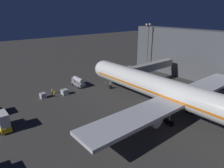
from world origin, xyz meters
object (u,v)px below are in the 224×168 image
Objects in this scene: apron_floodlight_mast at (148,44)px; baggage_container_mid_row at (43,96)px; traffic_cone_nose_starboard at (95,85)px; jet_bridge at (146,68)px; fuel_tanker at (78,81)px; traffic_cone_nose_port at (105,82)px; ground_crew_marshaller_fwd at (52,91)px; baggage_container_near_belt at (65,92)px; airliner_at_gate at (184,97)px; ground_crew_under_port_wing at (54,94)px; cargo_truck_aft at (3,121)px.

baggage_container_mid_row is (45.43, 0.56, -10.35)m from apron_floodlight_mast.
jet_bridge is at bearing 145.10° from traffic_cone_nose_starboard.
traffic_cone_nose_port is (-9.05, 3.24, -1.37)m from fuel_tanker.
apron_floodlight_mast is at bearing -176.14° from traffic_cone_nose_port.
baggage_container_mid_row is 3.58m from ground_crew_marshaller_fwd.
baggage_container_near_belt is 16.05m from traffic_cone_nose_port.
jet_bridge reaches higher than baggage_container_mid_row.
jet_bridge is at bearing 40.84° from apron_floodlight_mast.
fuel_tanker is (18.97, -13.23, -4.21)m from jet_bridge.
traffic_cone_nose_port is (-2.20, -31.83, -5.45)m from airliner_at_gate.
ground_crew_under_port_wing is at bearing -3.71° from baggage_container_near_belt.
traffic_cone_nose_port and traffic_cone_nose_starboard have the same top height.
cargo_truck_aft is 21.38m from baggage_container_near_belt.
ground_crew_under_port_wing reaches higher than traffic_cone_nose_starboard.
fuel_tanker is at bearing -34.89° from jet_bridge.
apron_floodlight_mast is (-25.50, -33.40, 5.37)m from airliner_at_gate.
baggage_container_mid_row is at bearing -139.41° from cargo_truck_aft.
traffic_cone_nose_starboard is at bearing 3.25° from apron_floodlight_mast.
traffic_cone_nose_starboard is at bearing -161.75° from cargo_truck_aft.
baggage_container_near_belt is at bearing 3.01° from traffic_cone_nose_starboard.
fuel_tanker is at bearing -78.95° from airliner_at_gate.
fuel_tanker reaches higher than traffic_cone_nose_port.
cargo_truck_aft is at bearing 0.17° from jet_bridge.
traffic_cone_nose_starboard is (-11.63, -0.61, -0.53)m from baggage_container_near_belt.
apron_floodlight_mast is (-13.38, -11.56, 5.24)m from jet_bridge.
airliner_at_gate is 36.57× the size of baggage_container_near_belt.
airliner_at_gate is 35.97m from fuel_tanker.
cargo_truck_aft is 3.00× the size of baggage_container_near_belt.
cargo_truck_aft is 3.10× the size of ground_crew_marshaller_fwd.
ground_crew_marshaller_fwd is 3.20× the size of traffic_cone_nose_port.
jet_bridge is 3.92× the size of fuel_tanker.
airliner_at_gate reaches higher than baggage_container_mid_row.
fuel_tanker is 8.01m from baggage_container_near_belt.
baggage_container_near_belt is 1.03× the size of ground_crew_marshaller_fwd.
baggage_container_mid_row is at bearing -18.94° from jet_bridge.
ground_crew_marshaller_fwd is at bearing -22.94° from jet_bridge.
jet_bridge is 28.05m from baggage_container_near_belt.
jet_bridge is 1.18× the size of apron_floodlight_mast.
apron_floodlight_mast is 35.06× the size of traffic_cone_nose_port.
cargo_truck_aft reaches higher than baggage_container_near_belt.
cargo_truck_aft is 9.92× the size of traffic_cone_nose_port.
fuel_tanker is at bearing -170.32° from baggage_container_mid_row.
apron_floodlight_mast reaches higher than jet_bridge.
ground_crew_under_port_wing is (10.20, 3.64, -0.59)m from fuel_tanker.
traffic_cone_nose_starboard is (4.40, 0.00, 0.00)m from traffic_cone_nose_port.
baggage_container_near_belt is 1.14× the size of baggage_container_mid_row.
apron_floodlight_mast reaches higher than traffic_cone_nose_port.
airliner_at_gate is 39.61m from cargo_truck_aft.
traffic_cone_nose_starboard is (-14.35, 2.14, -0.69)m from ground_crew_marshaller_fwd.
cargo_truck_aft is 32.40m from traffic_cone_nose_starboard.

